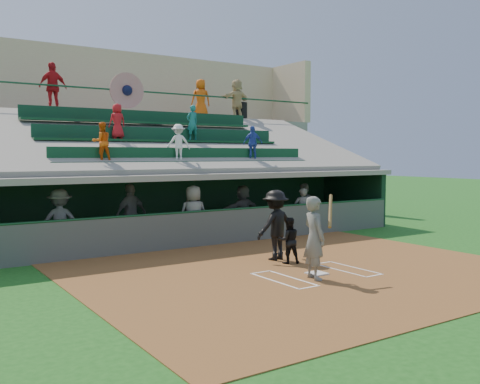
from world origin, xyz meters
TOP-DOWN VIEW (x-y plane):
  - ground at (0.00, 0.00)m, footprint 100.00×100.00m
  - dirt_slab at (0.00, 0.50)m, footprint 11.00×9.00m
  - home_plate at (0.00, 0.00)m, footprint 0.43×0.43m
  - batters_box_chalk at (0.00, 0.00)m, footprint 2.65×1.85m
  - dugout_floor at (0.00, 6.75)m, footprint 16.00×3.50m
  - concourse_slab at (0.00, 13.50)m, footprint 20.00×3.00m
  - grandstand at (-0.00, 10.52)m, footprint 20.40×10.40m
  - batter_at_plate at (-0.40, -0.36)m, footprint 0.92×0.81m
  - catcher at (0.24, 1.38)m, footprint 0.73×0.66m
  - home_umpire at (0.25, 1.98)m, footprint 1.33×0.89m
  - dugout_bench at (0.01, 7.94)m, footprint 14.69×3.31m
  - dugout_player_a at (-4.45, 6.10)m, footprint 1.33×0.94m
  - dugout_player_b at (-2.21, 6.25)m, footprint 1.23×0.79m
  - dugout_player_c at (-0.50, 5.28)m, footprint 1.01×0.74m
  - dugout_player_d at (2.16, 6.43)m, footprint 1.71×0.84m
  - dugout_player_e at (3.99, 5.26)m, footprint 0.71×0.62m
  - dugout_player_f at (5.00, 6.40)m, footprint 1.04×0.94m
  - trash_bin at (6.14, 12.50)m, footprint 0.58×0.58m
  - concourse_staff_a at (-2.97, 12.21)m, footprint 1.20×0.68m
  - concourse_staff_b at (3.87, 12.54)m, footprint 1.03×0.82m
  - concourse_staff_c at (5.57, 12.04)m, footprint 1.85×0.91m

SIDE VIEW (x-z plane):
  - ground at x=0.00m, z-range 0.00..0.00m
  - dirt_slab at x=0.00m, z-range 0.00..0.02m
  - dugout_floor at x=0.00m, z-range 0.00..0.04m
  - batters_box_chalk at x=0.00m, z-range 0.02..0.03m
  - home_plate at x=0.00m, z-range 0.02..0.05m
  - dugout_bench at x=0.01m, z-range 0.04..0.49m
  - catcher at x=0.24m, z-range 0.02..1.25m
  - dugout_player_e at x=3.99m, z-range 0.04..1.69m
  - dugout_player_f at x=5.00m, z-range 0.04..1.78m
  - dugout_player_d at x=2.16m, z-range 0.04..1.80m
  - dugout_player_a at x=-4.45m, z-range 0.04..1.91m
  - home_umpire at x=0.25m, z-range 0.02..1.94m
  - dugout_player_c at x=-0.50m, z-range 0.04..1.94m
  - batter_at_plate at x=-0.40m, z-range 0.01..1.97m
  - dugout_player_b at x=-2.21m, z-range 0.04..1.99m
  - grandstand at x=0.00m, z-range -1.64..6.16m
  - concourse_slab at x=0.00m, z-range 0.00..4.60m
  - trash_bin at x=6.14m, z-range 4.60..5.47m
  - concourse_staff_b at x=3.87m, z-range 4.60..6.44m
  - concourse_staff_c at x=5.57m, z-range 4.60..6.51m
  - concourse_staff_a at x=-2.97m, z-range 4.60..6.54m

